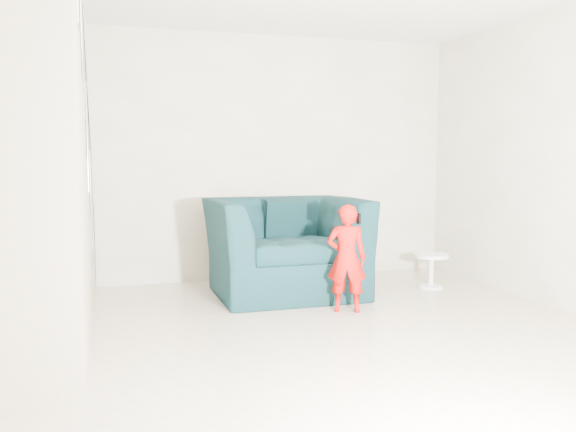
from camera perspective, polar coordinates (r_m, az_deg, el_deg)
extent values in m
plane|color=gray|center=(4.31, 2.72, -12.88)|extent=(5.50, 5.50, 0.00)
plane|color=#A49C86|center=(6.74, -5.01, 5.41)|extent=(5.00, 0.00, 5.00)
imported|color=black|center=(6.07, -0.27, -2.86)|extent=(1.47, 1.29, 0.95)
imported|color=#AD0D05|center=(5.38, 5.51, -3.96)|extent=(0.41, 0.34, 0.95)
cylinder|color=silver|center=(6.52, 13.26, -3.63)|extent=(0.36, 0.36, 0.04)
cylinder|color=silver|center=(6.55, 13.23, -5.18)|extent=(0.05, 0.05, 0.32)
cylinder|color=silver|center=(6.58, 13.20, -6.44)|extent=(0.25, 0.25, 0.03)
cube|color=#ADA089|center=(6.36, -22.20, -6.01)|extent=(1.00, 0.30, 0.27)
cube|color=#ADA089|center=(6.04, -22.52, -5.30)|extent=(1.00, 0.30, 0.54)
cube|color=#ADA089|center=(5.72, -22.88, -4.52)|extent=(1.00, 0.30, 0.81)
cube|color=#ADA089|center=(5.41, -23.27, -3.65)|extent=(1.00, 0.30, 1.08)
cube|color=#ADA089|center=(5.09, -23.72, -2.67)|extent=(1.00, 0.30, 1.35)
cube|color=#ADA089|center=(4.78, -24.22, -1.57)|extent=(1.00, 0.30, 1.62)
cube|color=#ADA089|center=(4.47, -24.79, -0.31)|extent=(1.00, 0.30, 1.89)
cylinder|color=silver|center=(4.94, -18.69, 15.62)|extent=(0.04, 3.03, 2.73)
cylinder|color=silver|center=(6.41, -17.74, -2.45)|extent=(0.04, 0.04, 1.00)
cube|color=black|center=(6.34, -0.30, -0.25)|extent=(0.42, 0.20, 0.42)
cube|color=black|center=(5.93, -6.32, -1.89)|extent=(0.05, 0.53, 0.60)
cube|color=black|center=(5.32, 6.64, -0.24)|extent=(0.02, 0.05, 0.10)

